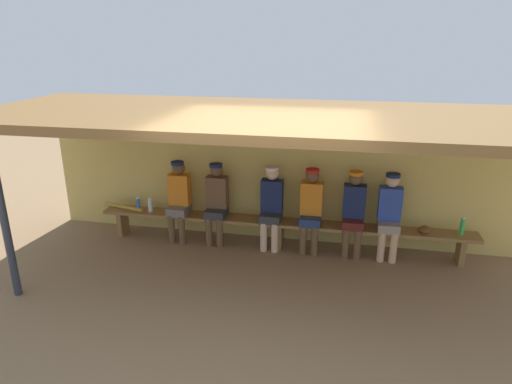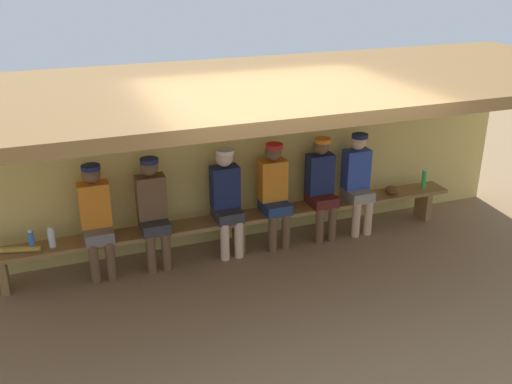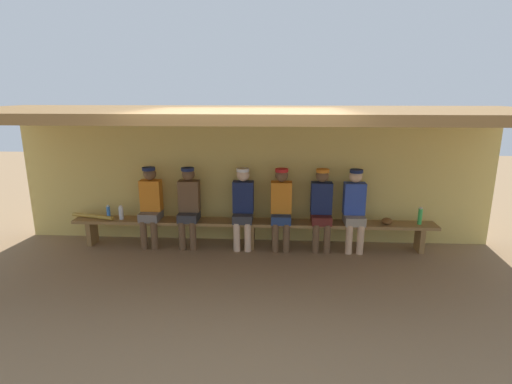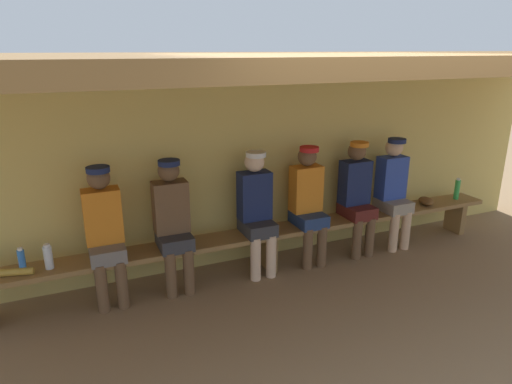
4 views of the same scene
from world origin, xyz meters
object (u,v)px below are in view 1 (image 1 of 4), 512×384
Objects in this scene: support_post at (4,218)px; water_bottle_blue at (462,226)px; water_bottle_orange at (138,204)px; baseball_glove_tan at (425,230)px; bench at (280,225)px; player_rightmost at (390,212)px; player_in_red at (311,206)px; water_bottle_green at (150,205)px; player_in_white at (354,209)px; player_leftmost at (271,203)px; player_middle at (179,197)px; baseball_bat at (123,207)px; player_in_blue at (217,200)px.

water_bottle_blue is at bearing 19.52° from support_post.
baseball_glove_tan is at bearing 0.37° from water_bottle_orange.
water_bottle_orange reaches higher than bench.
player_rightmost and player_in_red have the same top height.
player_in_red is 2.69m from water_bottle_green.
player_rightmost and player_in_white have the same top height.
water_bottle_green is (-2.05, -0.03, -0.17)m from player_leftmost.
player_in_white is (2.83, 0.00, 0.00)m from player_middle.
player_in_red is at bearing 0.82° from water_bottle_orange.
water_bottle_green is at bearing 10.69° from baseball_bat.
baseball_bat is at bearing 172.85° from water_bottle_orange.
water_bottle_blue is (2.24, -0.00, -0.15)m from player_in_red.
player_in_white is 4.76× the size of water_bottle_blue.
water_bottle_blue is at bearing -69.10° from baseball_glove_tan.
player_in_white is (1.13, 0.00, 0.36)m from bench.
player_in_white is at bearing 0.00° from player_middle.
player_middle is 4.76× the size of water_bottle_blue.
player_in_red is 5.60× the size of baseball_glove_tan.
bench is 4.46× the size of player_in_red.
bench is at bearing 109.57° from baseball_glove_tan.
player_rightmost and player_middle have the same top height.
water_bottle_green is at bearing 63.94° from support_post.
water_bottle_green is 0.21m from water_bottle_orange.
player_in_blue is 5.67× the size of water_bottle_green.
player_in_blue reaches higher than baseball_bat.
player_middle is at bearing 180.00° from player_in_blue.
support_post is at bearing -116.06° from water_bottle_green.
bench is 2.71m from baseball_bat.
bench is at bearing -179.88° from player_rightmost.
water_bottle_orange is at bearing 6.74° from baseball_bat.
player_in_red is (-1.19, 0.00, 0.00)m from player_rightmost.
water_bottle_blue is at bearing -0.08° from player_rightmost.
water_bottle_orange is 0.31m from baseball_bat.
baseball_glove_tan is (-0.52, -0.01, -0.09)m from water_bottle_blue.
player_in_white is (1.28, 0.00, 0.00)m from player_leftmost.
player_leftmost is 1.70× the size of baseball_bat.
player_in_red is at bearing 0.00° from player_middle.
water_bottle_orange is 1.02× the size of baseball_glove_tan.
player_rightmost is at bearing 23.33° from support_post.
baseball_bat reaches higher than bench.
support_post is 2.78× the size of baseball_bat.
bench is 2.20m from baseball_glove_tan.
support_post reaches higher than player_middle.
baseball_glove_tan is at bearing 13.79° from baseball_bat.
support_post is 0.37× the size of bench.
baseball_glove_tan is 4.91m from baseball_bat.
bench is 25.28× the size of water_bottle_green.
player_leftmost is 1.00× the size of player_middle.
player_rightmost is at bearing 0.12° from bench.
support_post reaches higher than player_leftmost.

